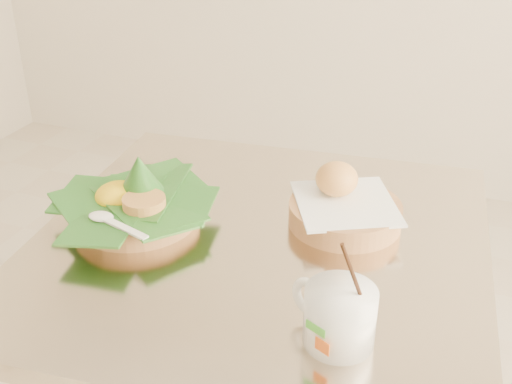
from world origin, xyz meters
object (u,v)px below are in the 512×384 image
(coffee_mug, at_px, (338,314))
(cafe_table, at_px, (259,346))
(rice_basket, at_px, (135,201))
(bread_basket, at_px, (344,207))

(coffee_mug, bearing_deg, cafe_table, 133.27)
(rice_basket, distance_m, bread_basket, 0.34)
(cafe_table, height_order, coffee_mug, coffee_mug)
(rice_basket, bearing_deg, coffee_mug, -23.51)
(cafe_table, relative_size, coffee_mug, 5.01)
(bread_basket, distance_m, coffee_mug, 0.29)
(cafe_table, xyz_separation_m, rice_basket, (-0.21, -0.02, 0.26))
(coffee_mug, bearing_deg, bread_basket, 103.04)
(cafe_table, height_order, rice_basket, rice_basket)
(bread_basket, bearing_deg, coffee_mug, -76.96)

